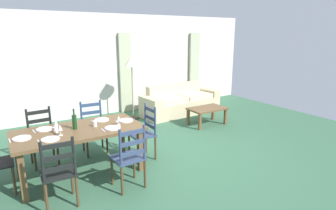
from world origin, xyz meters
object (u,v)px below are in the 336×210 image
(couch, at_px, (180,103))
(coffee_table, at_px, (207,110))
(standing_lamp, at_px, (132,65))
(wine_glass_near_right, at_px, (119,119))
(wine_glass_near_left, at_px, (60,128))
(dining_table, at_px, (79,134))
(dining_chair_far_right, at_px, (93,127))
(coffee_cup_secondary, at_px, (56,130))
(dining_chair_near_right, at_px, (129,157))
(coffee_cup_primary, at_px, (95,124))
(wine_bottle, at_px, (74,122))
(dining_chair_head_east, at_px, (145,132))
(dining_chair_far_left, at_px, (42,137))
(dining_chair_near_left, at_px, (59,172))
(wine_glass_far_left, at_px, (56,123))

(couch, height_order, coffee_table, couch)
(standing_lamp, bearing_deg, wine_glass_near_right, -119.39)
(wine_glass_near_left, bearing_deg, dining_table, 26.00)
(dining_chair_far_right, height_order, coffee_cup_secondary, dining_chair_far_right)
(dining_chair_near_right, bearing_deg, wine_glass_near_right, 79.62)
(coffee_cup_primary, bearing_deg, coffee_cup_secondary, 178.17)
(wine_bottle, height_order, coffee_cup_secondary, wine_bottle)
(dining_chair_head_east, bearing_deg, dining_chair_far_left, 155.16)
(dining_chair_far_left, relative_size, coffee_cup_primary, 10.67)
(dining_chair_far_left, xyz_separation_m, wine_bottle, (0.40, -0.70, 0.39))
(dining_chair_near_left, relative_size, wine_glass_near_right, 5.96)
(wine_glass_near_right, bearing_deg, wine_glass_far_left, 163.49)
(dining_chair_head_east, distance_m, standing_lamp, 2.62)
(wine_glass_far_left, height_order, coffee_table, wine_glass_far_left)
(wine_glass_far_left, distance_m, coffee_table, 3.73)
(dining_chair_far_right, distance_m, couch, 3.18)
(dining_table, xyz_separation_m, wine_glass_near_left, (-0.29, -0.14, 0.20))
(wine_glass_far_left, bearing_deg, coffee_table, 12.35)
(dining_table, xyz_separation_m, dining_chair_far_left, (-0.44, 0.74, -0.19))
(dining_chair_near_left, distance_m, standing_lamp, 4.01)
(dining_chair_head_east, height_order, wine_glass_near_right, dining_chair_head_east)
(dining_chair_near_right, xyz_separation_m, dining_chair_far_left, (-0.92, 1.53, 0.00))
(dining_table, xyz_separation_m, coffee_table, (3.31, 0.91, -0.31))
(coffee_cup_primary, bearing_deg, standing_lamp, 53.26)
(dining_chair_near_right, xyz_separation_m, dining_chair_far_right, (-0.02, 1.56, 0.00))
(couch, bearing_deg, dining_chair_near_right, -134.31)
(wine_glass_near_right, bearing_deg, dining_chair_near_right, -100.38)
(dining_table, bearing_deg, wine_bottle, 137.55)
(standing_lamp, bearing_deg, dining_chair_far_right, -134.78)
(dining_chair_head_east, bearing_deg, coffee_table, 22.42)
(dining_chair_head_east, relative_size, coffee_cup_primary, 10.67)
(dining_table, height_order, dining_chair_near_left, dining_chair_near_left)
(wine_glass_near_left, xyz_separation_m, wine_glass_near_right, (0.89, -0.00, 0.00))
(dining_table, height_order, coffee_table, dining_table)
(wine_glass_near_right, distance_m, coffee_table, 2.95)
(dining_chair_near_right, relative_size, wine_glass_near_right, 5.96)
(coffee_cup_primary, distance_m, coffee_cup_secondary, 0.58)
(wine_bottle, bearing_deg, coffee_cup_secondary, -174.28)
(wine_bottle, relative_size, wine_glass_near_right, 1.96)
(dining_chair_near_right, bearing_deg, wine_bottle, 122.08)
(dining_table, height_order, dining_chair_head_east, dining_chair_head_east)
(dining_chair_far_left, bearing_deg, wine_glass_near_right, -40.49)
(wine_glass_near_right, height_order, coffee_table, wine_glass_near_right)
(couch, bearing_deg, dining_chair_far_right, -154.77)
(coffee_table, bearing_deg, dining_chair_far_left, -177.38)
(dining_table, distance_m, wine_glass_near_right, 0.64)
(dining_table, xyz_separation_m, dining_chair_near_right, (0.48, -0.79, -0.19))
(dining_chair_near_left, bearing_deg, dining_table, 57.84)
(dining_chair_near_right, bearing_deg, couch, 45.69)
(wine_glass_near_right, relative_size, coffee_table, 0.18)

